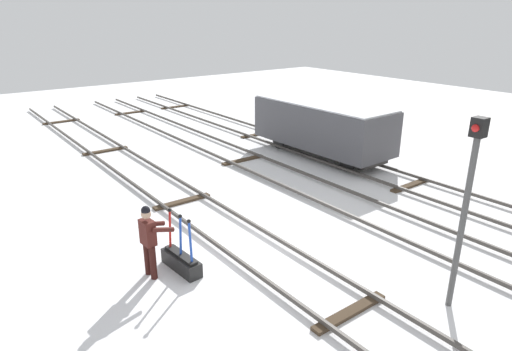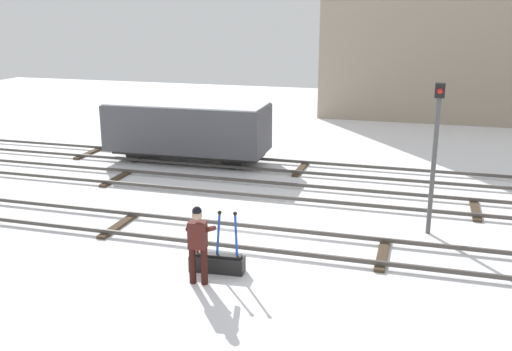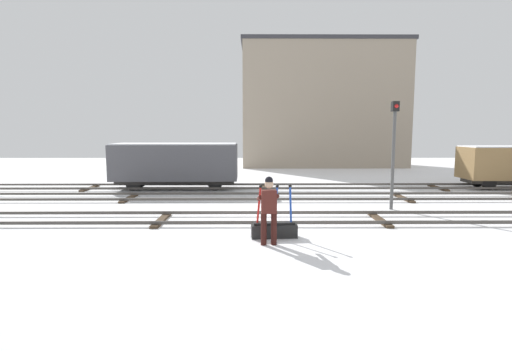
{
  "view_description": "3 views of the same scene",
  "coord_description": "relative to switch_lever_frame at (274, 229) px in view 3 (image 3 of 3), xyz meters",
  "views": [
    {
      "loc": [
        8.35,
        -6.0,
        5.66
      ],
      "look_at": [
        -1.19,
        1.2,
        1.33
      ],
      "focal_mm": 31.31,
      "sensor_mm": 36.0,
      "label": 1
    },
    {
      "loc": [
        4.25,
        -13.28,
        5.7
      ],
      "look_at": [
        -0.1,
        1.57,
        1.29
      ],
      "focal_mm": 41.09,
      "sensor_mm": 36.0,
      "label": 2
    },
    {
      "loc": [
        -0.55,
        -12.06,
        2.86
      ],
      "look_at": [
        -0.46,
        2.51,
        1.19
      ],
      "focal_mm": 26.91,
      "sensor_mm": 36.0,
      "label": 3
    }
  ],
  "objects": [
    {
      "name": "signal_post",
      "position": [
        4.54,
        3.76,
        2.16
      ],
      "size": [
        0.24,
        0.32,
        3.95
      ],
      "color": "#4C4C4C",
      "rests_on": "ground_plane"
    },
    {
      "name": "perched_bird_roof_right",
      "position": [
        1.89,
        23.33,
        9.95
      ],
      "size": [
        0.25,
        0.27,
        0.13
      ],
      "rotation": [
        0.0,
        0.0,
        0.89
      ],
      "color": "#514C47",
      "rests_on": "apartment_building"
    },
    {
      "name": "apartment_building",
      "position": [
        5.19,
        22.23,
        4.83
      ],
      "size": [
        13.43,
        5.29,
        10.14
      ],
      "color": "gray",
      "rests_on": "ground_plane"
    },
    {
      "name": "perched_bird_roof_left",
      "position": [
        9.82,
        20.39,
        9.95
      ],
      "size": [
        0.12,
        0.27,
        0.13
      ],
      "rotation": [
        0.0,
        0.0,
        4.76
      ],
      "color": "#333338",
      "rests_on": "apartment_building"
    },
    {
      "name": "track_main_line",
      "position": [
        -0.01,
        1.9,
        -0.14
      ],
      "size": [
        44.0,
        1.94,
        0.18
      ],
      "color": "#4C4742",
      "rests_on": "ground_plane"
    },
    {
      "name": "ground_plane",
      "position": [
        -0.01,
        1.9,
        -0.25
      ],
      "size": [
        60.0,
        60.0,
        0.0
      ],
      "primitive_type": "plane",
      "color": "white"
    },
    {
      "name": "rail_worker",
      "position": [
        -0.18,
        -0.66,
        0.74
      ],
      "size": [
        0.57,
        0.69,
        1.75
      ],
      "rotation": [
        0.0,
        0.0,
        0.08
      ],
      "color": "#351511",
      "rests_on": "ground_plane"
    },
    {
      "name": "switch_lever_frame",
      "position": [
        0.0,
        0.0,
        0.0
      ],
      "size": [
        1.26,
        0.46,
        1.45
      ],
      "rotation": [
        0.0,
        0.0,
        0.08
      ],
      "color": "black",
      "rests_on": "ground_plane"
    },
    {
      "name": "track_siding_near",
      "position": [
        -0.01,
        5.95,
        -0.13
      ],
      "size": [
        44.0,
        1.94,
        0.18
      ],
      "color": "#4C4742",
      "rests_on": "ground_plane"
    },
    {
      "name": "freight_car_far_end",
      "position": [
        -4.44,
        8.95,
        1.08
      ],
      "size": [
        6.15,
        2.41,
        2.29
      ],
      "rotation": [
        0.0,
        0.0,
        0.02
      ],
      "color": "#2D2B28",
      "rests_on": "ground_plane"
    },
    {
      "name": "track_siding_far",
      "position": [
        -0.01,
        8.95,
        -0.14
      ],
      "size": [
        44.0,
        1.94,
        0.18
      ],
      "color": "#4C4742",
      "rests_on": "ground_plane"
    }
  ]
}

